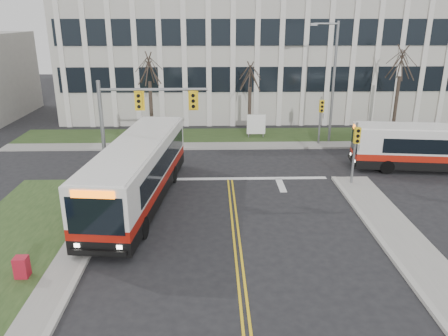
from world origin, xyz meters
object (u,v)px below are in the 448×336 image
streetlight (332,76)px  directory_sign (256,125)px  bus_main (138,174)px  newspaper_box_red (22,268)px  bus_cross (439,149)px

streetlight → directory_sign: bearing=166.8°
streetlight → directory_sign: 6.96m
streetlight → bus_main: size_ratio=0.74×
streetlight → newspaper_box_red: (-16.37, -18.67, -4.72)m
bus_main → bus_cross: (18.55, 4.77, -0.22)m
directory_sign → bus_main: (-7.50, -12.77, 0.48)m
directory_sign → bus_main: bus_main is taller
bus_main → directory_sign: bearing=65.9°
streetlight → bus_cross: (5.52, -6.70, -3.77)m
streetlight → bus_cross: 9.46m
directory_sign → bus_main: bearing=-120.4°
streetlight → bus_main: bearing=-138.6°
newspaper_box_red → bus_main: bearing=64.9°
streetlight → bus_cross: size_ratio=0.86×
newspaper_box_red → directory_sign: bearing=61.3°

